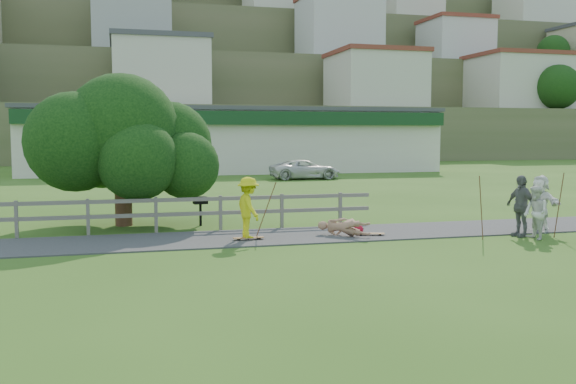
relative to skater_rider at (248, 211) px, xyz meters
name	(u,v)px	position (x,y,z in m)	size (l,w,h in m)	color
ground	(312,245)	(1.56, -1.01, -0.86)	(260.00, 260.00, 0.00)	#325919
path	(297,236)	(1.56, 0.49, -0.84)	(34.00, 3.00, 0.04)	#323234
fence	(135,210)	(-3.05, 2.29, -0.14)	(15.05, 0.10, 1.10)	#5E5953
strip_mall	(233,140)	(5.56, 33.93, 1.72)	(32.50, 10.75, 5.10)	beige
hillside	(147,64)	(1.56, 90.29, 13.55)	(220.00, 67.00, 47.50)	#515A35
skater_rider	(248,211)	(0.00, 0.00, 0.00)	(1.11, 0.64, 1.72)	#D2D213
skater_fallen	(344,227)	(2.84, -0.05, -0.57)	(1.61, 0.38, 0.59)	#A9785D
spectator_a	(536,213)	(8.03, -1.86, -0.09)	(0.75, 0.59, 1.55)	silver
spectator_b	(521,206)	(7.93, -1.28, 0.05)	(1.07, 0.44, 1.82)	slate
spectator_d	(540,204)	(9.04, -0.68, 0.03)	(1.65, 0.52, 1.78)	white
car_silver	(170,171)	(-0.33, 23.72, -0.21)	(1.37, 3.94, 1.30)	#B6B9BF
car_white	(305,169)	(8.63, 23.53, -0.21)	(2.17, 4.70, 1.31)	silver
tree	(122,156)	(-3.38, 4.11, 1.45)	(6.07, 6.07, 4.63)	black
bbq	(200,211)	(-0.93, 3.42, -0.38)	(0.44, 0.34, 0.96)	black
longboard_rider	(249,239)	(0.00, 0.00, -0.81)	(0.88, 0.21, 0.10)	brown
longboard_fallen	(370,235)	(3.64, -0.15, -0.82)	(0.84, 0.21, 0.09)	brown
helmet	(358,230)	(3.44, 0.30, -0.71)	(0.31, 0.31, 0.31)	maroon
pole_rider	(266,208)	(0.60, 0.40, 0.01)	(0.03, 0.03, 1.74)	brown
pole_spec_left	(481,208)	(6.49, -1.50, 0.06)	(0.03, 0.03, 1.85)	brown
pole_spec_right	(559,205)	(8.93, -1.70, 0.10)	(0.03, 0.03, 1.92)	brown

